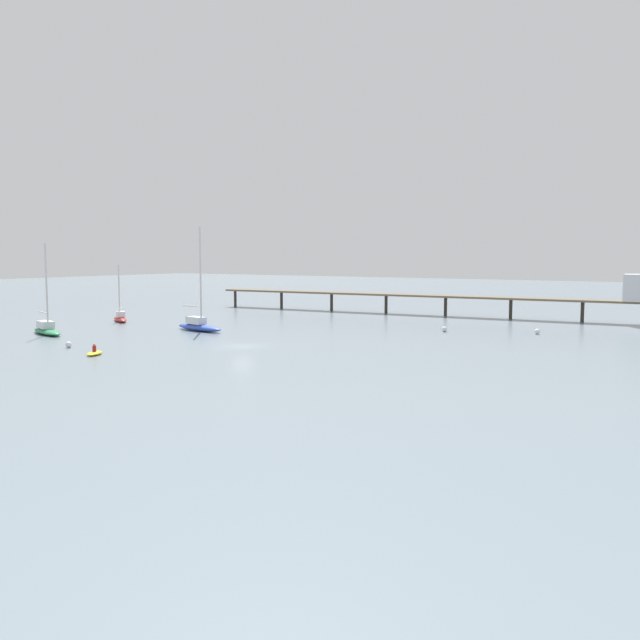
# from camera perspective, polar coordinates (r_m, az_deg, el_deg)

# --- Properties ---
(ground_plane) EXTENTS (400.00, 400.00, 0.00)m
(ground_plane) POSITION_cam_1_polar(r_m,az_deg,el_deg) (72.01, -6.55, -2.20)
(ground_plane) COLOR slate
(pier) EXTENTS (72.75, 7.28, 6.92)m
(pier) POSITION_cam_1_polar(r_m,az_deg,el_deg) (105.56, 14.98, 2.20)
(pier) COLOR brown
(pier) RESTS_ON ground_plane
(sailboat_red) EXTENTS (6.45, 5.02, 8.15)m
(sailboat_red) POSITION_cam_1_polar(r_m,az_deg,el_deg) (101.95, -16.40, 0.23)
(sailboat_red) COLOR red
(sailboat_red) RESTS_ON ground_plane
(sailboat_green) EXTENTS (8.36, 4.81, 10.96)m
(sailboat_green) POSITION_cam_1_polar(r_m,az_deg,el_deg) (88.73, -21.92, -0.65)
(sailboat_green) COLOR #287F4C
(sailboat_green) RESTS_ON ground_plane
(sailboat_blue) EXTENTS (8.73, 3.68, 13.08)m
(sailboat_blue) POSITION_cam_1_polar(r_m,az_deg,el_deg) (87.18, -10.13, -0.36)
(sailboat_blue) COLOR #2D4CB7
(sailboat_blue) RESTS_ON ground_plane
(dinghy_yellow) EXTENTS (2.18, 2.76, 1.14)m
(dinghy_yellow) POSITION_cam_1_polar(r_m,az_deg,el_deg) (68.81, -18.38, -2.63)
(dinghy_yellow) COLOR yellow
(dinghy_yellow) RESTS_ON ground_plane
(mooring_buoy_mid) EXTENTS (0.68, 0.68, 0.68)m
(mooring_buoy_mid) POSITION_cam_1_polar(r_m,az_deg,el_deg) (86.09, 10.38, -0.76)
(mooring_buoy_mid) COLOR silver
(mooring_buoy_mid) RESTS_ON ground_plane
(mooring_buoy_inner) EXTENTS (0.65, 0.65, 0.65)m
(mooring_buoy_inner) POSITION_cam_1_polar(r_m,az_deg,el_deg) (75.03, -20.33, -1.95)
(mooring_buoy_inner) COLOR silver
(mooring_buoy_inner) RESTS_ON ground_plane
(mooring_buoy_far) EXTENTS (0.65, 0.65, 0.65)m
(mooring_buoy_far) POSITION_cam_1_polar(r_m,az_deg,el_deg) (86.32, 17.74, -0.93)
(mooring_buoy_far) COLOR silver
(mooring_buoy_far) RESTS_ON ground_plane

